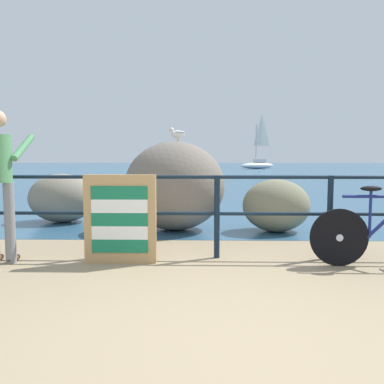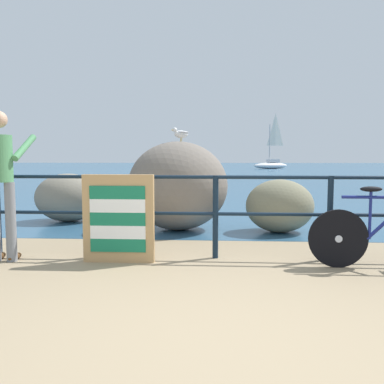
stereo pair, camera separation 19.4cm
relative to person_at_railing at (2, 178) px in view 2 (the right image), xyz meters
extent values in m
cube|color=#937F60|center=(2.53, 18.08, -1.04)|extent=(120.00, 120.00, 0.10)
cube|color=#2D5675|center=(2.53, 46.30, -0.99)|extent=(120.00, 90.00, 0.01)
cylinder|color=black|center=(1.15, 0.28, -0.48)|extent=(0.07, 0.07, 1.02)
cylinder|color=black|center=(2.53, 0.28, -0.48)|extent=(0.07, 0.07, 1.02)
cylinder|color=black|center=(3.91, 0.28, -0.48)|extent=(0.07, 0.07, 1.02)
cylinder|color=black|center=(2.53, 0.28, 0.01)|extent=(8.27, 0.04, 0.04)
cylinder|color=black|center=(2.53, 0.28, -0.44)|extent=(8.27, 0.04, 0.04)
cylinder|color=black|center=(3.91, -0.06, -0.66)|extent=(0.66, 0.05, 0.66)
cylinder|color=#B7BCC6|center=(3.91, -0.06, -0.66)|extent=(0.08, 0.06, 0.08)
cylinder|color=navy|center=(4.24, -0.07, -0.40)|extent=(0.03, 0.03, 0.53)
ellipsoid|color=black|center=(4.24, -0.07, -0.10)|extent=(0.24, 0.10, 0.06)
cylinder|color=slate|center=(0.10, -0.02, -0.52)|extent=(0.12, 0.12, 0.95)
ellipsoid|color=#513319|center=(0.10, 0.04, -0.95)|extent=(0.10, 0.26, 0.08)
cylinder|color=#4C8C59|center=(0.00, -0.02, 0.23)|extent=(0.28, 0.28, 0.55)
cylinder|color=#4C8C59|center=(0.18, 0.21, 0.37)|extent=(0.09, 0.52, 0.34)
cube|color=tan|center=(1.39, 0.03, -0.47)|extent=(0.84, 0.09, 1.04)
cube|color=#19704C|center=(1.39, -0.02, -0.78)|extent=(0.66, 0.01, 0.16)
cube|color=white|center=(1.39, -0.02, -0.63)|extent=(0.66, 0.01, 0.16)
cube|color=#19704C|center=(1.39, -0.02, -0.47)|extent=(0.66, 0.01, 0.16)
cube|color=white|center=(1.39, -0.02, -0.32)|extent=(0.66, 0.01, 0.16)
cube|color=#19704C|center=(1.39, -0.02, -0.16)|extent=(0.66, 0.01, 0.16)
ellipsoid|color=slate|center=(1.88, 2.16, -0.24)|extent=(1.70, 1.48, 1.51)
ellipsoid|color=gray|center=(-0.33, 2.92, -0.53)|extent=(1.28, 0.99, 0.93)
ellipsoid|color=gray|center=(3.59, 2.04, -0.55)|extent=(1.12, 0.92, 0.88)
cylinder|color=gold|center=(1.95, 2.21, 0.55)|extent=(0.01, 0.01, 0.06)
cylinder|color=gold|center=(1.93, 2.25, 0.55)|extent=(0.01, 0.01, 0.06)
ellipsoid|color=white|center=(1.94, 2.23, 0.64)|extent=(0.28, 0.23, 0.13)
ellipsoid|color=#9E9EA3|center=(1.95, 2.24, 0.67)|extent=(0.27, 0.23, 0.06)
sphere|color=white|center=(1.84, 2.17, 0.71)|extent=(0.08, 0.08, 0.08)
cone|color=gold|center=(1.79, 2.14, 0.71)|extent=(0.06, 0.05, 0.02)
ellipsoid|color=white|center=(8.67, 40.01, -0.64)|extent=(4.48, 3.26, 0.70)
cube|color=silver|center=(8.93, 40.16, -0.11)|extent=(1.52, 1.33, 0.36)
cylinder|color=#B2B2B7|center=(8.49, 39.92, 1.81)|extent=(0.10, 0.10, 4.20)
pyramid|color=white|center=(9.15, 40.28, 3.39)|extent=(1.43, 0.82, 3.57)
camera|label=1|loc=(2.33, -4.52, 0.24)|focal=36.88mm
camera|label=2|loc=(2.53, -4.51, 0.24)|focal=36.88mm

